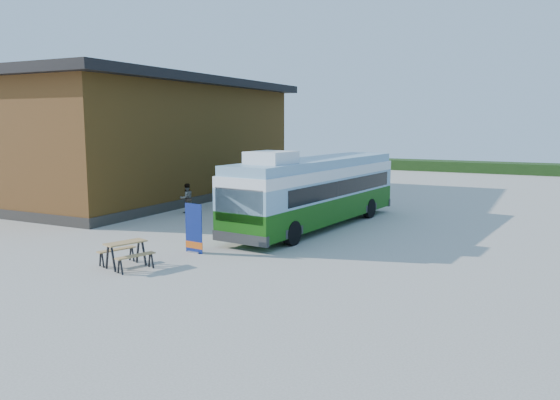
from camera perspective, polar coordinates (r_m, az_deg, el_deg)
The scene contains 10 objects.
ground at distance 21.99m, azimuth -7.33°, elevation -4.53°, with size 100.00×100.00×0.00m, color #BCB7AD.
barn at distance 35.78m, azimuth -12.53°, elevation 6.01°, with size 9.60×21.20×7.50m.
hedge at distance 56.09m, azimuth 22.40°, elevation 3.12°, with size 40.00×3.00×1.00m, color #264419.
bus at distance 25.04m, azimuth 3.77°, elevation 1.11°, with size 3.84×12.07×3.64m.
awning at distance 26.26m, azimuth -0.22°, elevation 3.48°, with size 2.81×4.08×0.50m.
banner at distance 20.37m, azimuth -9.00°, elevation -3.41°, with size 0.80×0.24×1.84m.
picnic_table at distance 18.86m, azimuth -15.83°, elevation -4.88°, with size 1.86×1.76×0.86m.
person_a at distance 26.23m, azimuth -4.29°, elevation -0.60°, with size 0.60×0.39×1.64m, color #999999.
person_b at distance 29.41m, azimuth -9.73°, elevation 0.18°, with size 0.77×0.60×1.58m, color #999999.
slurry_tanker at distance 32.72m, azimuth -0.79°, elevation 1.94°, with size 2.77×5.83×2.21m.
Camera 1 is at (12.01, -17.78, 4.79)m, focal length 35.00 mm.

